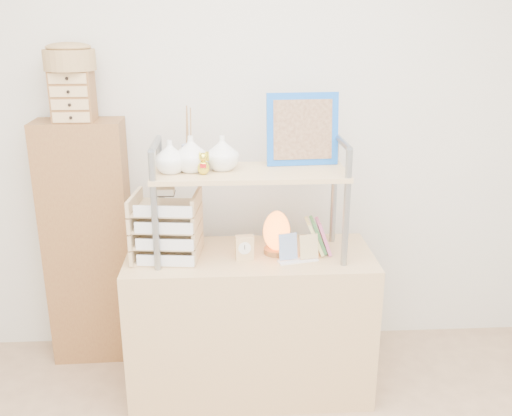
{
  "coord_description": "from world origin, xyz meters",
  "views": [
    {
      "loc": [
        -0.12,
        -1.36,
        1.85
      ],
      "look_at": [
        0.03,
        1.2,
        0.99
      ],
      "focal_mm": 40.0,
      "sensor_mm": 36.0,
      "label": 1
    }
  ],
  "objects_px": {
    "letter_tray": "(167,230)",
    "salt_lamp": "(276,232)",
    "cabinet": "(89,244)",
    "desk": "(250,322)"
  },
  "relations": [
    {
      "from": "cabinet",
      "to": "salt_lamp",
      "type": "distance_m",
      "value": 1.07
    },
    {
      "from": "letter_tray",
      "to": "cabinet",
      "type": "bearing_deg",
      "value": 140.46
    },
    {
      "from": "cabinet",
      "to": "letter_tray",
      "type": "xyz_separation_m",
      "value": [
        0.47,
        -0.38,
        0.22
      ]
    },
    {
      "from": "cabinet",
      "to": "letter_tray",
      "type": "relative_size",
      "value": 3.82
    },
    {
      "from": "desk",
      "to": "letter_tray",
      "type": "distance_m",
      "value": 0.65
    },
    {
      "from": "desk",
      "to": "salt_lamp",
      "type": "bearing_deg",
      "value": 2.9
    },
    {
      "from": "cabinet",
      "to": "letter_tray",
      "type": "height_order",
      "value": "cabinet"
    },
    {
      "from": "desk",
      "to": "salt_lamp",
      "type": "xyz_separation_m",
      "value": [
        0.13,
        0.01,
        0.49
      ]
    },
    {
      "from": "letter_tray",
      "to": "salt_lamp",
      "type": "distance_m",
      "value": 0.53
    },
    {
      "from": "desk",
      "to": "salt_lamp",
      "type": "relative_size",
      "value": 5.55
    }
  ]
}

